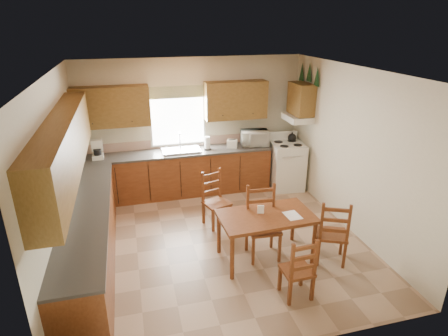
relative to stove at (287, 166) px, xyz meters
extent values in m
plane|color=#9A7B5D|center=(-1.88, -1.69, -0.48)|extent=(4.50, 4.50, 0.00)
plane|color=brown|center=(-1.88, -1.69, 2.22)|extent=(4.50, 4.50, 0.00)
plane|color=beige|center=(-4.13, -1.69, 0.87)|extent=(4.50, 4.50, 0.00)
plane|color=beige|center=(0.37, -1.69, 0.87)|extent=(4.50, 4.50, 0.00)
plane|color=beige|center=(-1.88, 0.56, 0.87)|extent=(4.50, 4.50, 0.00)
plane|color=beige|center=(-1.88, -3.94, 0.87)|extent=(4.50, 4.50, 0.00)
cube|color=brown|center=(-2.25, 0.26, -0.04)|extent=(3.75, 0.60, 0.88)
cube|color=brown|center=(-3.83, -1.84, -0.04)|extent=(0.60, 3.60, 0.88)
cube|color=#3B3834|center=(-2.25, 0.26, 0.42)|extent=(3.75, 0.63, 0.04)
cube|color=#3B3834|center=(-3.83, -1.84, 0.42)|extent=(0.63, 3.60, 0.04)
cube|color=#A27F6C|center=(-2.25, 0.55, 0.53)|extent=(3.75, 0.01, 0.18)
cube|color=brown|center=(-3.43, 0.40, 1.37)|extent=(1.41, 0.33, 0.75)
cube|color=brown|center=(-1.02, 0.40, 1.37)|extent=(1.25, 0.33, 0.75)
cube|color=brown|center=(-3.96, -1.84, 1.37)|extent=(0.33, 3.60, 0.75)
cube|color=brown|center=(0.20, -0.04, 1.42)|extent=(0.33, 0.62, 0.62)
cube|color=silver|center=(0.15, -0.04, 1.04)|extent=(0.44, 0.62, 0.12)
cube|color=silver|center=(-2.18, 0.53, 1.07)|extent=(1.13, 0.02, 1.18)
cube|color=white|center=(-2.18, 0.53, 1.07)|extent=(1.05, 0.01, 1.10)
cube|color=#445B2C|center=(-2.18, 0.50, 1.57)|extent=(1.19, 0.01, 0.24)
cube|color=silver|center=(-2.18, 0.26, 0.46)|extent=(0.75, 0.45, 0.04)
cone|color=#143819|center=(0.33, -0.36, 1.90)|extent=(0.22, 0.22, 0.36)
cone|color=#143819|center=(0.33, -0.04, 1.94)|extent=(0.22, 0.22, 0.36)
cone|color=#143819|center=(0.33, 0.28, 1.90)|extent=(0.22, 0.22, 0.36)
cube|color=silver|center=(0.00, 0.00, 0.00)|extent=(0.71, 0.73, 0.96)
cube|color=silver|center=(-3.76, 0.25, 0.62)|extent=(0.22, 0.26, 0.36)
cylinder|color=white|center=(-1.65, 0.24, 0.57)|extent=(0.14, 0.14, 0.26)
cube|color=silver|center=(-1.14, 0.22, 0.52)|extent=(0.24, 0.20, 0.17)
imported|color=silver|center=(-0.64, 0.26, 0.59)|extent=(0.57, 0.45, 0.31)
cube|color=brown|center=(-1.34, -2.30, -0.12)|extent=(1.39, 0.83, 0.73)
cube|color=brown|center=(-1.24, -3.18, -0.03)|extent=(0.39, 0.37, 0.89)
cube|color=brown|center=(-0.42, -2.60, 0.02)|extent=(0.55, 0.54, 1.01)
cube|color=brown|center=(-1.35, -2.25, 0.07)|extent=(0.49, 0.47, 1.10)
cube|color=brown|center=(-1.80, -1.16, 0.00)|extent=(0.51, 0.49, 0.97)
cube|color=white|center=(-0.98, -2.41, 0.25)|extent=(0.22, 0.29, 0.00)
cube|color=white|center=(-1.40, -2.23, 0.31)|extent=(0.10, 0.04, 0.13)
camera|label=1|loc=(-3.14, -6.76, 2.89)|focal=30.00mm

